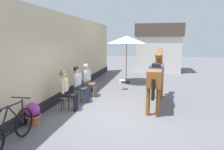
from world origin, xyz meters
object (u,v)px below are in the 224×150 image
seated_visitor_middle (79,82)px  leaning_bicycle (10,130)px  seated_visitor_near (66,88)px  satchel_bag (94,90)px  spare_stool_white (122,81)px  saddled_horse_center (157,74)px  flower_planter_near (33,113)px  cafe_parasol (127,40)px  seated_visitor_far (88,78)px

seated_visitor_middle → leaning_bicycle: size_ratio=0.79×
seated_visitor_near → satchel_bag: seated_visitor_near is taller
leaning_bicycle → seated_visitor_near: bearing=85.0°
seated_visitor_near → spare_stool_white: 3.52m
saddled_horse_center → flower_planter_near: saddled_horse_center is taller
seated_visitor_near → flower_planter_near: seated_visitor_near is taller
spare_stool_white → flower_planter_near: bearing=-112.0°
seated_visitor_near → seated_visitor_middle: size_ratio=1.00×
saddled_horse_center → leaning_bicycle: saddled_horse_center is taller
flower_planter_near → cafe_parasol: bearing=73.5°
seated_visitor_far → leaning_bicycle: bearing=-95.0°
seated_visitor_near → seated_visitor_middle: 0.96m
saddled_horse_center → leaning_bicycle: (-3.17, -3.64, -0.76)m
seated_visitor_middle → spare_stool_white: size_ratio=3.02×
seated_visitor_near → spare_stool_white: bearing=66.7°
seated_visitor_near → cafe_parasol: (1.35, 4.74, 1.59)m
leaning_bicycle → spare_stool_white: 5.84m
spare_stool_white → seated_visitor_near: bearing=-113.3°
saddled_horse_center → spare_stool_white: (-1.57, 1.98, -0.76)m
satchel_bag → seated_visitor_near: bearing=-88.7°
cafe_parasol → satchel_bag: cafe_parasol is taller
leaning_bicycle → flower_planter_near: bearing=100.4°
flower_planter_near → spare_stool_white: bearing=68.0°
seated_visitor_near → cafe_parasol: cafe_parasol is taller
satchel_bag → cafe_parasol: bearing=68.4°
seated_visitor_middle → seated_visitor_far: bearing=84.7°
cafe_parasol → spare_stool_white: size_ratio=5.61×
flower_planter_near → cafe_parasol: cafe_parasol is taller
seated_visitor_near → flower_planter_near: size_ratio=2.17×
seated_visitor_middle → spare_stool_white: (1.31, 2.25, -0.38)m
cafe_parasol → leaning_bicycle: bearing=-102.3°
seated_visitor_near → saddled_horse_center: size_ratio=0.46×
leaning_bicycle → satchel_bag: leaning_bicycle is taller
seated_visitor_near → seated_visitor_far: 1.79m
seated_visitor_far → saddled_horse_center: size_ratio=0.46×
seated_visitor_middle → seated_visitor_far: size_ratio=1.00×
seated_visitor_near → seated_visitor_middle: bearing=85.3°
seated_visitor_far → satchel_bag: seated_visitor_far is taller
flower_planter_near → leaning_bicycle: leaning_bicycle is taller
seated_visitor_near → saddled_horse_center: bearing=22.6°
seated_visitor_middle → cafe_parasol: 4.30m
saddled_horse_center → cafe_parasol: 4.04m
seated_visitor_far → saddled_horse_center: (2.80, -0.56, 0.38)m
seated_visitor_far → leaning_bicycle: seated_visitor_far is taller
flower_planter_near → leaning_bicycle: (0.21, -1.15, 0.06)m
seated_visitor_far → spare_stool_white: (1.23, 1.42, -0.38)m
seated_visitor_middle → leaning_bicycle: bearing=-94.9°
saddled_horse_center → flower_planter_near: bearing=-143.6°
satchel_bag → seated_visitor_far: bearing=-87.6°
leaning_bicycle → cafe_parasol: bearing=77.7°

